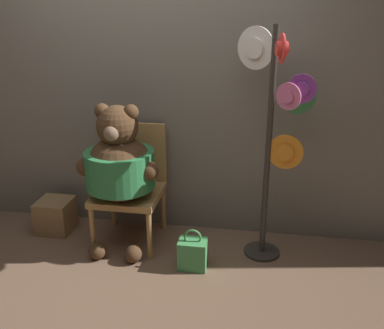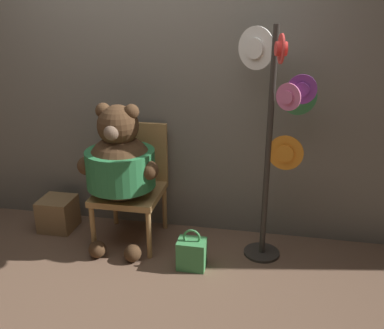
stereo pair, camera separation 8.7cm
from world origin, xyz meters
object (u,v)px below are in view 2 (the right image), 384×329
object	(u,v)px
handbag_on_ground	(192,253)
teddy_bear	(120,164)
hat_display_rack	(276,127)
chair	(132,180)

from	to	relation	value
handbag_on_ground	teddy_bear	bearing A→B (deg)	160.02
teddy_bear	hat_display_rack	bearing A→B (deg)	3.22
hat_display_rack	handbag_on_ground	xyz separation A→B (m)	(-0.55, -0.28, -0.92)
handbag_on_ground	chair	bearing A→B (deg)	145.31
hat_display_rack	chair	bearing A→B (deg)	174.23
teddy_bear	handbag_on_ground	size ratio (longest dim) A/B	3.67
hat_display_rack	teddy_bear	bearing A→B (deg)	-176.78
teddy_bear	hat_display_rack	size ratio (longest dim) A/B	0.68
teddy_bear	handbag_on_ground	distance (m)	0.87
chair	handbag_on_ground	xyz separation A→B (m)	(0.57, -0.40, -0.38)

